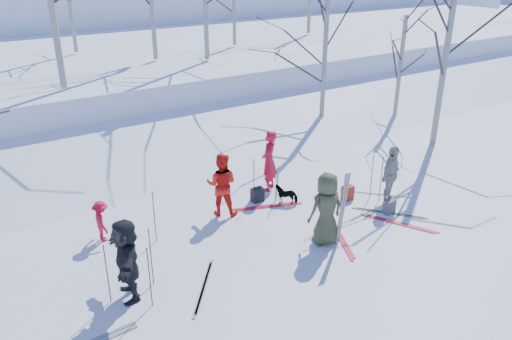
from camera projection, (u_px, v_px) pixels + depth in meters
ground at (290, 239)px, 12.26m from camera, size 120.00×120.00×0.00m
snow_ramp at (169, 148)px, 17.53m from camera, size 70.00×9.49×4.12m
snow_plateau at (84, 72)px, 24.82m from camera, size 70.00×18.00×2.20m
far_hill at (7, 13)px, 40.44m from camera, size 90.00×30.00×6.00m
skier_olive_center at (326, 209)px, 11.77m from camera, size 0.95×0.68×1.81m
skier_red_north at (269, 161)px, 14.47m from camera, size 0.79×0.74×1.82m
skier_redor_behind at (222, 184)px, 13.11m from camera, size 1.06×1.04×1.72m
skier_red_seated at (102, 221)px, 12.01m from camera, size 0.43×0.70×1.04m
skier_cream_east at (391, 175)px, 13.72m from camera, size 1.06×0.70×1.67m
skier_grey_west at (126, 259)px, 9.87m from camera, size 0.86×1.71×1.76m
dog at (286, 194)px, 13.91m from camera, size 0.67×0.63×0.54m
upright_ski_left at (341, 210)px, 11.63m from camera, size 0.09×0.16×1.90m
upright_ski_right at (344, 208)px, 11.70m from camera, size 0.09×0.22×1.89m
ski_pair_a at (389, 213)px, 13.44m from camera, size 2.05×2.09×0.02m
ski_pair_b at (399, 224)px, 12.92m from camera, size 1.70×2.06×0.02m
ski_pair_c at (204, 287)px, 10.47m from camera, size 2.06×2.10×0.02m
ski_pair_e at (267, 206)px, 13.79m from camera, size 1.39×2.03×0.02m
ski_pair_f at (341, 238)px, 12.25m from camera, size 1.70×2.06×0.02m
ski_pole_a at (254, 181)px, 13.76m from camera, size 0.02×0.02×1.34m
ski_pole_b at (154, 217)px, 11.88m from camera, size 0.02×0.02×1.34m
ski_pole_c at (150, 278)px, 9.67m from camera, size 0.02×0.02×1.34m
ski_pole_d at (266, 169)px, 14.54m from camera, size 0.02×0.02×1.34m
ski_pole_e at (372, 176)px, 14.06m from camera, size 0.02×0.02×1.34m
ski_pole_f at (151, 257)px, 10.33m from camera, size 0.02×0.02×1.34m
ski_pole_g at (381, 179)px, 13.88m from camera, size 0.02×0.02×1.34m
ski_pole_h at (107, 274)px, 9.78m from camera, size 0.02×0.02×1.34m
backpack_red at (348, 193)px, 14.13m from camera, size 0.32×0.22×0.42m
backpack_grey at (389, 207)px, 13.39m from camera, size 0.30×0.20×0.38m
backpack_dark at (257, 195)px, 14.03m from camera, size 0.34×0.24×0.40m
birch_edge_b at (447, 45)px, 16.96m from camera, size 5.61×5.61×7.16m
birch_edge_c at (400, 70)px, 20.00m from camera, size 3.58×3.58×4.26m
birch_edge_e at (324, 62)px, 18.83m from camera, size 4.34×4.34×5.35m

